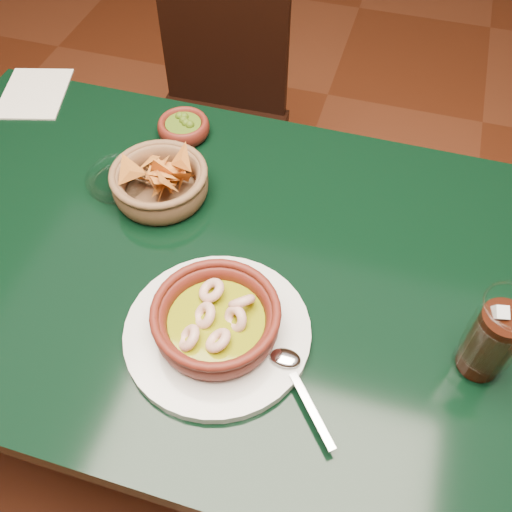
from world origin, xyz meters
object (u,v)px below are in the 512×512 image
(dining_chair, at_px, (215,118))
(chip_basket, at_px, (160,182))
(dining_table, at_px, (189,283))
(shrimp_plate, at_px, (217,324))
(cola_drink, at_px, (493,338))

(dining_chair, xyz_separation_m, chip_basket, (0.11, -0.59, 0.32))
(chip_basket, bearing_deg, dining_chair, 100.99)
(dining_table, relative_size, dining_chair, 1.42)
(shrimp_plate, bearing_deg, dining_table, 128.41)
(cola_drink, bearing_deg, dining_table, 171.00)
(dining_chair, xyz_separation_m, shrimp_plate, (0.32, -0.85, 0.32))
(dining_chair, relative_size, chip_basket, 3.94)
(dining_chair, distance_m, chip_basket, 0.68)
(shrimp_plate, bearing_deg, cola_drink, 9.19)
(chip_basket, bearing_deg, dining_table, -52.93)
(shrimp_plate, bearing_deg, dining_chair, 110.52)
(dining_table, height_order, chip_basket, chip_basket)
(shrimp_plate, relative_size, chip_basket, 1.69)
(dining_table, bearing_deg, chip_basket, 127.07)
(chip_basket, distance_m, cola_drink, 0.63)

